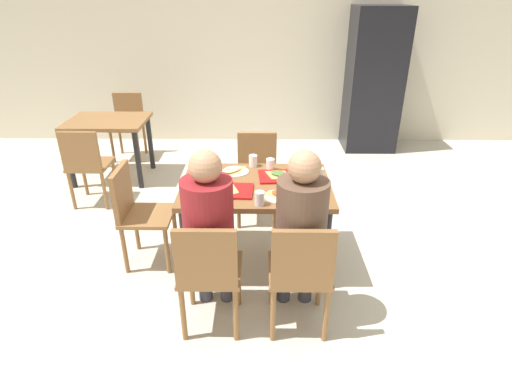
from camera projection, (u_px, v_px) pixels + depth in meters
ground_plane at (256, 261)px, 3.53m from camera, size 10.00×10.00×0.02m
back_wall at (259, 43)px, 5.77m from camera, size 10.00×0.10×2.80m
main_table at (256, 195)px, 3.24m from camera, size 1.16×0.82×0.73m
chair_near_left at (209, 270)px, 2.59m from camera, size 0.40×0.40×0.85m
chair_near_right at (301, 271)px, 2.59m from camera, size 0.40×0.40×0.85m
chair_far_side at (257, 170)px, 4.01m from camera, size 0.40×0.40×0.85m
chair_left_end at (137, 209)px, 3.31m from camera, size 0.40×0.40×0.85m
person_in_red at (209, 225)px, 2.61m from camera, size 0.32×0.42×1.26m
person_in_brown_jacket at (300, 225)px, 2.60m from camera, size 0.32×0.42×1.26m
tray_red_near at (229, 191)px, 3.07m from camera, size 0.37×0.27×0.02m
tray_red_far at (281, 176)px, 3.30m from camera, size 0.38×0.28×0.02m
paper_plate_center at (235, 171)px, 3.40m from camera, size 0.22×0.22×0.01m
paper_plate_near_edge at (279, 196)px, 2.99m from camera, size 0.22×0.22×0.01m
pizza_slice_a at (225, 189)px, 3.05m from camera, size 0.22×0.25×0.02m
pizza_slice_b at (278, 174)px, 3.31m from camera, size 0.23×0.22×0.02m
pizza_slice_c at (233, 170)px, 3.39m from camera, size 0.24×0.25×0.02m
pizza_slice_d at (282, 193)px, 3.01m from camera, size 0.22×0.17×0.02m
plastic_cup_a at (253, 161)px, 3.49m from camera, size 0.07×0.07×0.10m
plastic_cup_b at (260, 198)px, 2.87m from camera, size 0.07×0.07×0.10m
plastic_cup_c at (197, 174)px, 3.24m from camera, size 0.07×0.07×0.10m
plastic_cup_d at (270, 165)px, 3.41m from camera, size 0.07×0.07×0.10m
soda_can at (319, 176)px, 3.19m from camera, size 0.07×0.07×0.12m
condiment_bottle at (210, 163)px, 3.37m from camera, size 0.06×0.06×0.16m
foil_bundle at (192, 179)px, 3.16m from camera, size 0.10×0.10×0.10m
drink_fridge at (374, 81)px, 5.64m from camera, size 0.70×0.60×1.90m
background_table at (108, 130)px, 4.81m from camera, size 0.90×0.70×0.73m
background_chair_near at (86, 162)px, 4.20m from camera, size 0.40×0.40×0.85m
background_chair_far at (128, 121)px, 5.52m from camera, size 0.40×0.40×0.85m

